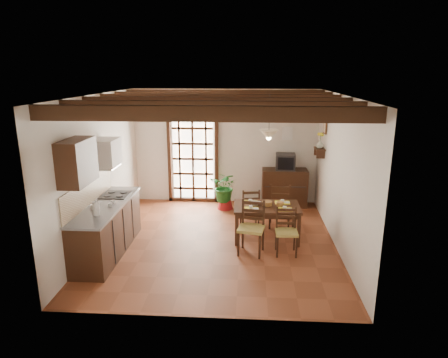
# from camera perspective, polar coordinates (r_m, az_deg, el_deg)

# --- Properties ---
(ground_plane) EXTENTS (5.00, 5.00, 0.00)m
(ground_plane) POSITION_cam_1_polar(r_m,az_deg,el_deg) (7.88, -0.92, -8.85)
(ground_plane) COLOR brown
(room_shell) EXTENTS (4.52, 5.02, 2.81)m
(room_shell) POSITION_cam_1_polar(r_m,az_deg,el_deg) (7.33, -0.98, 4.22)
(room_shell) COLOR silver
(room_shell) RESTS_ON ground_plane
(ceiling_beams) EXTENTS (4.50, 4.34, 0.20)m
(ceiling_beams) POSITION_cam_1_polar(r_m,az_deg,el_deg) (7.22, -1.01, 11.04)
(ceiling_beams) COLOR black
(ceiling_beams) RESTS_ON room_shell
(french_door) EXTENTS (1.26, 0.11, 2.32)m
(french_door) POSITION_cam_1_polar(r_m,az_deg,el_deg) (9.93, -4.45, 3.34)
(french_door) COLOR white
(french_door) RESTS_ON ground_plane
(kitchen_counter) EXTENTS (0.64, 2.25, 1.38)m
(kitchen_counter) POSITION_cam_1_polar(r_m,az_deg,el_deg) (7.56, -16.35, -6.69)
(kitchen_counter) COLOR black
(kitchen_counter) RESTS_ON ground_plane
(upper_cabinet) EXTENTS (0.35, 0.80, 0.70)m
(upper_cabinet) POSITION_cam_1_polar(r_m,az_deg,el_deg) (6.59, -20.24, 2.30)
(upper_cabinet) COLOR black
(upper_cabinet) RESTS_ON room_shell
(range_hood) EXTENTS (0.38, 0.60, 0.54)m
(range_hood) POSITION_cam_1_polar(r_m,az_deg,el_deg) (7.74, -16.35, 3.57)
(range_hood) COLOR white
(range_hood) RESTS_ON room_shell
(counter_items) EXTENTS (0.50, 1.43, 0.25)m
(counter_items) POSITION_cam_1_polar(r_m,az_deg,el_deg) (7.48, -16.40, -2.98)
(counter_items) COLOR black
(counter_items) RESTS_ON kitchen_counter
(dining_table) EXTENTS (1.28, 0.84, 0.69)m
(dining_table) POSITION_cam_1_polar(r_m,az_deg,el_deg) (7.81, 6.14, -4.43)
(dining_table) COLOR #381F12
(dining_table) RESTS_ON ground_plane
(chair_near_left) EXTENTS (0.52, 0.50, 0.97)m
(chair_near_left) POSITION_cam_1_polar(r_m,az_deg,el_deg) (7.31, 3.91, -8.31)
(chair_near_left) COLOR #AC9C49
(chair_near_left) RESTS_ON ground_plane
(chair_near_right) EXTENTS (0.39, 0.37, 0.84)m
(chair_near_right) POSITION_cam_1_polar(r_m,az_deg,el_deg) (7.36, 8.86, -8.59)
(chair_near_right) COLOR #AC9C49
(chair_near_right) RESTS_ON ground_plane
(chair_far_left) EXTENTS (0.44, 0.43, 0.85)m
(chair_far_left) POSITION_cam_1_polar(r_m,az_deg,el_deg) (8.52, 3.69, -5.06)
(chair_far_left) COLOR #AC9C49
(chair_far_left) RESTS_ON ground_plane
(chair_far_right) EXTENTS (0.49, 0.47, 0.98)m
(chair_far_right) POSITION_cam_1_polar(r_m,az_deg,el_deg) (8.54, 7.94, -4.84)
(chair_far_right) COLOR #AC9C49
(chair_far_right) RESTS_ON ground_plane
(table_setting) EXTENTS (0.92, 0.62, 0.09)m
(table_setting) POSITION_cam_1_polar(r_m,az_deg,el_deg) (7.79, 6.15, -4.03)
(table_setting) COLOR yellow
(table_setting) RESTS_ON dining_table
(table_bowl) EXTENTS (0.27, 0.27, 0.05)m
(table_bowl) POSITION_cam_1_polar(r_m,az_deg,el_deg) (7.80, 4.48, -3.51)
(table_bowl) COLOR white
(table_bowl) RESTS_ON dining_table
(sideboard) EXTENTS (1.09, 0.50, 0.92)m
(sideboard) POSITION_cam_1_polar(r_m,az_deg,el_deg) (9.83, 8.61, -1.22)
(sideboard) COLOR black
(sideboard) RESTS_ON ground_plane
(crt_tv) EXTENTS (0.47, 0.44, 0.39)m
(crt_tv) POSITION_cam_1_polar(r_m,az_deg,el_deg) (9.67, 8.77, 2.45)
(crt_tv) COLOR black
(crt_tv) RESTS_ON sideboard
(fuse_box) EXTENTS (0.25, 0.03, 0.32)m
(fuse_box) POSITION_cam_1_polar(r_m,az_deg,el_deg) (9.81, 9.02, 6.45)
(fuse_box) COLOR white
(fuse_box) RESTS_ON room_shell
(plant_pot) EXTENTS (0.37, 0.37, 0.23)m
(plant_pot) POSITION_cam_1_polar(r_m,az_deg,el_deg) (9.61, 0.16, -3.63)
(plant_pot) COLOR maroon
(plant_pot) RESTS_ON ground_plane
(potted_plant) EXTENTS (2.09, 1.93, 1.93)m
(potted_plant) POSITION_cam_1_polar(r_m,az_deg,el_deg) (9.47, 0.16, -0.99)
(potted_plant) COLOR #144C19
(potted_plant) RESTS_ON ground_plane
(wall_shelf) EXTENTS (0.20, 0.42, 0.20)m
(wall_shelf) POSITION_cam_1_polar(r_m,az_deg,el_deg) (9.07, 13.49, 3.98)
(wall_shelf) COLOR black
(wall_shelf) RESTS_ON room_shell
(shelf_vase) EXTENTS (0.15, 0.15, 0.15)m
(shelf_vase) POSITION_cam_1_polar(r_m,az_deg,el_deg) (9.05, 13.55, 4.84)
(shelf_vase) COLOR #B2BFB2
(shelf_vase) RESTS_ON wall_shelf
(shelf_flowers) EXTENTS (0.14, 0.14, 0.36)m
(shelf_flowers) POSITION_cam_1_polar(r_m,az_deg,el_deg) (9.01, 13.63, 6.14)
(shelf_flowers) COLOR yellow
(shelf_flowers) RESTS_ON shelf_vase
(framed_picture) EXTENTS (0.03, 0.32, 0.32)m
(framed_picture) POSITION_cam_1_polar(r_m,az_deg,el_deg) (9.00, 14.23, 7.33)
(framed_picture) COLOR brown
(framed_picture) RESTS_ON room_shell
(pendant_lamp) EXTENTS (0.36, 0.36, 0.84)m
(pendant_lamp) POSITION_cam_1_polar(r_m,az_deg,el_deg) (7.55, 6.43, 6.46)
(pendant_lamp) COLOR black
(pendant_lamp) RESTS_ON room_shell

